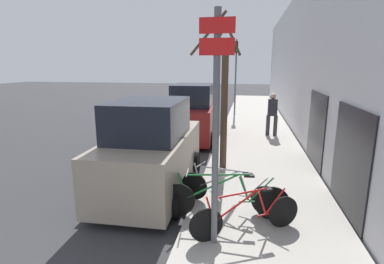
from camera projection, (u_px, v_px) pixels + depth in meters
The scene contains 12 objects.
ground_plane at pixel (194, 143), 12.47m from camera, with size 80.00×80.00×0.00m, color #333335.
sidewalk_curb at pixel (256, 129), 14.67m from camera, with size 3.20×32.00×0.15m.
building_facade at pixel (298, 63), 13.58m from camera, with size 0.23×32.00×6.50m.
signpost at pixel (216, 125), 4.77m from camera, with size 0.54×0.13×3.85m.
bicycle_0 at pixel (246, 215), 5.40m from camera, with size 1.92×1.06×0.85m.
bicycle_1 at pixel (225, 199), 5.98m from camera, with size 2.56×0.44×0.95m.
bicycle_2 at pixel (228, 190), 6.43m from camera, with size 2.20×0.79×0.88m.
parked_car_0 at pixel (151, 151), 7.50m from camera, with size 2.06×4.30×2.35m.
parked_car_1 at pixel (193, 115), 12.77m from camera, with size 2.13×4.25×2.39m.
pedestrian_near at pixel (272, 111), 12.88m from camera, with size 0.48×0.41×1.83m.
street_tree at pixel (223, 102), 8.65m from camera, with size 1.52×0.83×4.48m.
traffic_light at pixel (236, 67), 18.02m from camera, with size 0.20×0.30×4.50m.
Camera 1 is at (2.15, -0.67, 3.17)m, focal length 28.00 mm.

